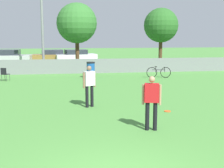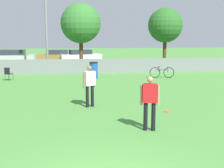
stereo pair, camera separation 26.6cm
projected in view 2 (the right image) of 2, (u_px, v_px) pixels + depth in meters
name	position (u px, v px, depth m)	size (l,w,h in m)	color
fence_backline	(81.00, 66.00, 23.61)	(24.77, 0.07, 1.21)	gray
light_pole	(46.00, 10.00, 24.35)	(0.90, 0.36, 8.17)	gray
tree_near_pole	(81.00, 23.00, 25.64)	(3.32, 3.32, 5.51)	#4C331E
tree_far_right	(165.00, 25.00, 27.53)	(3.05, 3.05, 5.25)	#4C331E
player_defender_red	(150.00, 99.00, 9.56)	(0.58, 0.32, 1.70)	black
player_receiver_white	(90.00, 83.00, 12.69)	(0.54, 0.40, 1.70)	black
frisbee_disc	(168.00, 111.00, 12.02)	(0.26, 0.26, 0.03)	#E5591E
folding_chair_sideline	(8.00, 73.00, 19.96)	(0.53, 0.53, 0.85)	#333338
bicycle_sideline	(162.00, 72.00, 21.22)	(1.68, 0.44, 0.78)	black
trash_bin	(94.00, 70.00, 21.06)	(0.57, 0.57, 1.11)	#194C99
parked_car_silver	(12.00, 57.00, 30.77)	(4.62, 1.90, 1.46)	black
parked_car_tan	(57.00, 56.00, 33.08)	(4.37, 2.03, 1.32)	black
parked_car_white	(81.00, 56.00, 32.86)	(4.46, 2.50, 1.34)	black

